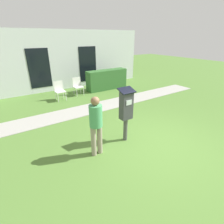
# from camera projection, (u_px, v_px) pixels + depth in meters

# --- Properties ---
(ground_plane) EXTENTS (40.00, 40.00, 0.00)m
(ground_plane) POSITION_uv_depth(u_px,v_px,m) (158.00, 145.00, 4.96)
(ground_plane) COLOR #517A33
(sidewalk) EXTENTS (12.00, 1.10, 0.02)m
(sidewalk) POSITION_uv_depth(u_px,v_px,m) (97.00, 107.00, 7.62)
(sidewalk) COLOR #A3A099
(sidewalk) RESTS_ON ground
(building_facade) EXTENTS (10.00, 0.26, 3.20)m
(building_facade) POSITION_uv_depth(u_px,v_px,m) (64.00, 60.00, 9.78)
(building_facade) COLOR silver
(building_facade) RESTS_ON ground
(parking_meter) EXTENTS (0.44, 0.31, 1.59)m
(parking_meter) POSITION_uv_depth(u_px,v_px,m) (126.00, 108.00, 4.84)
(parking_meter) COLOR #4C4C4C
(parking_meter) RESTS_ON ground
(person_standing) EXTENTS (0.32, 0.32, 1.58)m
(person_standing) POSITION_uv_depth(u_px,v_px,m) (96.00, 122.00, 4.25)
(person_standing) COLOR gray
(person_standing) RESTS_ON ground
(outdoor_chair_left) EXTENTS (0.44, 0.44, 0.90)m
(outdoor_chair_left) POSITION_uv_depth(u_px,v_px,m) (59.00, 89.00, 8.31)
(outdoor_chair_left) COLOR white
(outdoor_chair_left) RESTS_ON ground
(outdoor_chair_middle) EXTENTS (0.44, 0.44, 0.90)m
(outdoor_chair_middle) POSITION_uv_depth(u_px,v_px,m) (78.00, 85.00, 9.05)
(outdoor_chair_middle) COLOR white
(outdoor_chair_middle) RESTS_ON ground
(hedge_row) EXTENTS (2.39, 0.60, 1.10)m
(hedge_row) POSITION_uv_depth(u_px,v_px,m) (107.00, 80.00, 10.04)
(hedge_row) COLOR #33662D
(hedge_row) RESTS_ON ground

